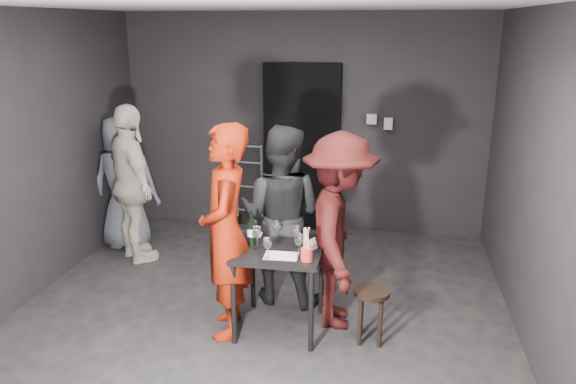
% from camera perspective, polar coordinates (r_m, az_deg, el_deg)
% --- Properties ---
extents(floor, '(4.50, 5.00, 0.02)m').
position_cam_1_polar(floor, '(5.15, -3.18, -13.00)').
color(floor, black).
rests_on(floor, ground).
extents(ceiling, '(4.50, 5.00, 0.02)m').
position_cam_1_polar(ceiling, '(4.47, -3.76, 18.58)').
color(ceiling, silver).
rests_on(ceiling, ground).
extents(wall_back, '(4.50, 0.04, 2.70)m').
position_cam_1_polar(wall_back, '(7.03, 1.50, 6.90)').
color(wall_back, black).
rests_on(wall_back, ground).
extents(wall_front, '(4.50, 0.04, 2.70)m').
position_cam_1_polar(wall_front, '(2.46, -18.02, -13.63)').
color(wall_front, black).
rests_on(wall_front, ground).
extents(wall_left, '(0.04, 5.00, 2.70)m').
position_cam_1_polar(wall_left, '(5.61, -26.39, 2.58)').
color(wall_left, black).
rests_on(wall_left, ground).
extents(wall_right, '(0.04, 5.00, 2.70)m').
position_cam_1_polar(wall_right, '(4.65, 24.59, 0.16)').
color(wall_right, black).
rests_on(wall_right, ground).
extents(doorway, '(0.95, 0.10, 2.10)m').
position_cam_1_polar(doorway, '(7.03, 1.40, 4.41)').
color(doorway, black).
rests_on(doorway, ground).
extents(wallbox_upper, '(0.12, 0.06, 0.12)m').
position_cam_1_polar(wallbox_upper, '(6.88, 8.50, 7.35)').
color(wallbox_upper, '#B7B7B2').
rests_on(wallbox_upper, wall_back).
extents(wallbox_lower, '(0.10, 0.06, 0.14)m').
position_cam_1_polar(wallbox_lower, '(6.88, 10.16, 6.86)').
color(wallbox_lower, '#B7B7B2').
rests_on(wallbox_lower, wall_back).
extents(hand_truck, '(0.37, 0.32, 1.10)m').
position_cam_1_polar(hand_truck, '(7.27, -3.95, -2.13)').
color(hand_truck, '#B2B2B7').
rests_on(hand_truck, floor).
extents(tasting_table, '(0.72, 0.72, 0.75)m').
position_cam_1_polar(tasting_table, '(4.77, -0.86, -6.76)').
color(tasting_table, black).
rests_on(tasting_table, floor).
extents(stool, '(0.30, 0.30, 0.47)m').
position_cam_1_polar(stool, '(4.75, 8.46, -11.00)').
color(stool, '#32241B').
rests_on(stool, floor).
extents(server_red, '(0.70, 0.90, 2.19)m').
position_cam_1_polar(server_red, '(4.60, -6.43, -1.88)').
color(server_red, '#951B06').
rests_on(server_red, floor).
extents(woman_black, '(0.99, 0.62, 1.91)m').
position_cam_1_polar(woman_black, '(5.18, -0.71, -1.23)').
color(woman_black, black).
rests_on(woman_black, floor).
extents(man_maroon, '(0.73, 1.32, 1.95)m').
position_cam_1_polar(man_maroon, '(4.77, 5.27, -2.68)').
color(man_maroon, '#370D0C').
rests_on(man_maroon, floor).
extents(bystander_cream, '(1.25, 1.26, 2.05)m').
position_cam_1_polar(bystander_cream, '(6.28, -15.66, 2.01)').
color(bystander_cream, beige).
rests_on(bystander_cream, floor).
extents(bystander_grey, '(0.83, 0.49, 1.65)m').
position_cam_1_polar(bystander_grey, '(6.75, -16.30, 1.24)').
color(bystander_grey, slate).
rests_on(bystander_grey, floor).
extents(tasting_mat, '(0.28, 0.19, 0.00)m').
position_cam_1_polar(tasting_mat, '(4.57, -0.70, -6.50)').
color(tasting_mat, white).
rests_on(tasting_mat, tasting_table).
extents(wine_glass_a, '(0.09, 0.09, 0.22)m').
position_cam_1_polar(wine_glass_a, '(4.67, -3.16, -4.58)').
color(wine_glass_a, white).
rests_on(wine_glass_a, tasting_table).
extents(wine_glass_b, '(0.08, 0.08, 0.22)m').
position_cam_1_polar(wine_glass_b, '(4.81, -3.55, -3.93)').
color(wine_glass_b, white).
rests_on(wine_glass_b, tasting_table).
extents(wine_glass_c, '(0.08, 0.08, 0.19)m').
position_cam_1_polar(wine_glass_c, '(4.85, -1.18, -3.87)').
color(wine_glass_c, white).
rests_on(wine_glass_c, tasting_table).
extents(wine_glass_d, '(0.09, 0.09, 0.19)m').
position_cam_1_polar(wine_glass_d, '(4.50, -2.13, -5.61)').
color(wine_glass_d, white).
rests_on(wine_glass_d, tasting_table).
extents(wine_glass_e, '(0.07, 0.07, 0.19)m').
position_cam_1_polar(wine_glass_e, '(4.56, 1.13, -5.27)').
color(wine_glass_e, white).
rests_on(wine_glass_e, tasting_table).
extents(wine_glass_f, '(0.10, 0.10, 0.20)m').
position_cam_1_polar(wine_glass_f, '(4.70, 0.81, -4.52)').
color(wine_glass_f, white).
rests_on(wine_glass_f, tasting_table).
extents(wine_bottle, '(0.07, 0.07, 0.29)m').
position_cam_1_polar(wine_bottle, '(4.76, -3.72, -4.11)').
color(wine_bottle, black).
rests_on(wine_bottle, tasting_table).
extents(breadstick_cup, '(0.09, 0.09, 0.29)m').
position_cam_1_polar(breadstick_cup, '(4.44, 1.91, -5.40)').
color(breadstick_cup, red).
rests_on(breadstick_cup, tasting_table).
extents(reserved_card, '(0.12, 0.14, 0.09)m').
position_cam_1_polar(reserved_card, '(4.67, 2.14, -5.36)').
color(reserved_card, white).
rests_on(reserved_card, tasting_table).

